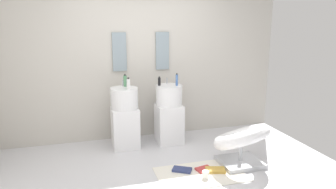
{
  "coord_description": "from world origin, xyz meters",
  "views": [
    {
      "loc": [
        -0.99,
        -3.38,
        1.9
      ],
      "look_at": [
        0.15,
        0.55,
        0.95
      ],
      "focal_mm": 33.15,
      "sensor_mm": 36.0,
      "label": 1
    }
  ],
  "objects": [
    {
      "name": "ground_plane",
      "position": [
        0.0,
        0.0,
        -0.02
      ],
      "size": [
        4.8,
        3.6,
        0.04
      ],
      "primitive_type": "cube",
      "color": "silver"
    },
    {
      "name": "rear_partition",
      "position": [
        0.0,
        1.65,
        1.3
      ],
      "size": [
        4.8,
        0.1,
        2.6
      ],
      "primitive_type": "cube",
      "color": "beige",
      "rests_on": "ground_plane"
    },
    {
      "name": "pedestal_sink_left",
      "position": [
        -0.35,
        1.19,
        0.48
      ],
      "size": [
        0.42,
        0.42,
        1.04
      ],
      "color": "white",
      "rests_on": "ground_plane"
    },
    {
      "name": "pedestal_sink_right",
      "position": [
        0.35,
        1.19,
        0.48
      ],
      "size": [
        0.42,
        0.42,
        1.04
      ],
      "color": "white",
      "rests_on": "ground_plane"
    },
    {
      "name": "vanity_mirror_left",
      "position": [
        -0.35,
        1.58,
        1.45
      ],
      "size": [
        0.22,
        0.03,
        0.61
      ],
      "primitive_type": "cube",
      "color": "#8C9EA8"
    },
    {
      "name": "vanity_mirror_right",
      "position": [
        0.35,
        1.58,
        1.45
      ],
      "size": [
        0.22,
        0.03,
        0.61
      ],
      "primitive_type": "cube",
      "color": "#8C9EA8"
    },
    {
      "name": "lounge_chair",
      "position": [
        1.06,
        0.13,
        0.35
      ],
      "size": [
        1.06,
        1.06,
        0.65
      ],
      "color": "#B7BABF",
      "rests_on": "ground_plane"
    },
    {
      "name": "area_rug",
      "position": [
        0.42,
        -0.0,
        0.01
      ],
      "size": [
        1.11,
        0.68,
        0.01
      ],
      "primitive_type": "cube",
      "color": "white",
      "rests_on": "ground_plane"
    },
    {
      "name": "magazine_ochre",
      "position": [
        0.63,
        0.01,
        0.03
      ],
      "size": [
        0.29,
        0.22,
        0.04
      ],
      "primitive_type": "cube",
      "rotation": [
        0.0,
        0.0,
        -0.29
      ],
      "color": "gold",
      "rests_on": "area_rug"
    },
    {
      "name": "magazine_red",
      "position": [
        0.51,
        0.08,
        0.02
      ],
      "size": [
        0.23,
        0.19,
        0.03
      ],
      "primitive_type": "cube",
      "rotation": [
        0.0,
        0.0,
        0.22
      ],
      "color": "#B73838",
      "rests_on": "area_rug"
    },
    {
      "name": "magazine_navy",
      "position": [
        0.22,
        0.15,
        0.03
      ],
      "size": [
        0.28,
        0.25,
        0.03
      ],
      "primitive_type": "cube",
      "rotation": [
        0.0,
        0.0,
        -0.54
      ],
      "color": "navy",
      "rests_on": "area_rug"
    },
    {
      "name": "coffee_mug",
      "position": [
        0.44,
        -0.12,
        0.06
      ],
      "size": [
        0.09,
        0.09,
        0.09
      ],
      "primitive_type": "cylinder",
      "color": "white",
      "rests_on": "area_rug"
    },
    {
      "name": "soap_bottle_white",
      "position": [
        -0.3,
        1.06,
        1.02
      ],
      "size": [
        0.05,
        0.05,
        0.18
      ],
      "color": "white",
      "rests_on": "pedestal_sink_left"
    },
    {
      "name": "soap_bottle_black",
      "position": [
        0.2,
        1.22,
        1.01
      ],
      "size": [
        0.04,
        0.04,
        0.14
      ],
      "color": "black",
      "rests_on": "pedestal_sink_right"
    },
    {
      "name": "soap_bottle_clear",
      "position": [
        -0.28,
        1.28,
        1.0
      ],
      "size": [
        0.04,
        0.04,
        0.13
      ],
      "color": "silver",
      "rests_on": "pedestal_sink_left"
    },
    {
      "name": "soap_bottle_blue",
      "position": [
        0.46,
        1.13,
        1.03
      ],
      "size": [
        0.04,
        0.04,
        0.2
      ],
      "color": "#4C72B7",
      "rests_on": "pedestal_sink_right"
    },
    {
      "name": "soap_bottle_green",
      "position": [
        -0.32,
        1.31,
        1.03
      ],
      "size": [
        0.05,
        0.05,
        0.19
      ],
      "color": "#59996B",
      "rests_on": "pedestal_sink_left"
    }
  ]
}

